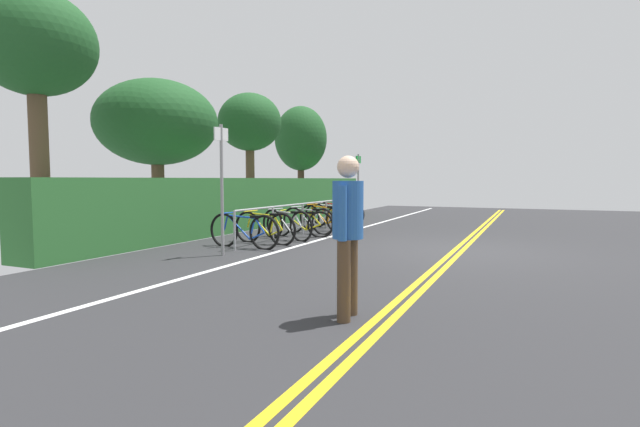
# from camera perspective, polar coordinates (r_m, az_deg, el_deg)

# --- Properties ---
(ground_plane) EXTENTS (30.88, 11.81, 0.05)m
(ground_plane) POSITION_cam_1_polar(r_m,az_deg,el_deg) (10.17, 16.14, -4.39)
(ground_plane) COLOR #2B2B2D
(centre_line_yellow_inner) EXTENTS (27.79, 0.10, 0.00)m
(centre_line_yellow_inner) POSITION_cam_1_polar(r_m,az_deg,el_deg) (10.16, 16.59, -4.26)
(centre_line_yellow_inner) COLOR gold
(centre_line_yellow_inner) RESTS_ON ground_plane
(centre_line_yellow_outer) EXTENTS (27.79, 0.10, 0.00)m
(centre_line_yellow_outer) POSITION_cam_1_polar(r_m,az_deg,el_deg) (10.18, 15.70, -4.22)
(centre_line_yellow_outer) COLOR gold
(centre_line_yellow_outer) RESTS_ON ground_plane
(bike_lane_stripe_white) EXTENTS (27.79, 0.12, 0.00)m
(bike_lane_stripe_white) POSITION_cam_1_polar(r_m,az_deg,el_deg) (11.10, -0.89, -3.38)
(bike_lane_stripe_white) COLOR white
(bike_lane_stripe_white) RESTS_ON ground_plane
(bike_rack) EXTENTS (6.27, 0.05, 0.83)m
(bike_rack) POSITION_cam_1_polar(r_m,az_deg,el_deg) (12.51, -2.10, 0.32)
(bike_rack) COLOR #9EA0A5
(bike_rack) RESTS_ON ground_plane
(bicycle_0) EXTENTS (0.46, 1.80, 0.77)m
(bicycle_0) POSITION_cam_1_polar(r_m,az_deg,el_deg) (10.23, -9.05, -2.05)
(bicycle_0) COLOR black
(bicycle_0) RESTS_ON ground_plane
(bicycle_1) EXTENTS (0.46, 1.72, 0.76)m
(bicycle_1) POSITION_cam_1_polar(r_m,az_deg,el_deg) (10.84, -6.61, -1.70)
(bicycle_1) COLOR black
(bicycle_1) RESTS_ON ground_plane
(bicycle_2) EXTENTS (0.67, 1.67, 0.76)m
(bicycle_2) POSITION_cam_1_polar(r_m,az_deg,el_deg) (11.54, -3.99, -1.33)
(bicycle_2) COLOR black
(bicycle_2) RESTS_ON ground_plane
(bicycle_3) EXTENTS (0.50, 1.74, 0.71)m
(bicycle_3) POSITION_cam_1_polar(r_m,az_deg,el_deg) (12.07, -2.43, -1.22)
(bicycle_3) COLOR black
(bicycle_3) RESTS_ON ground_plane
(bicycle_4) EXTENTS (0.49, 1.68, 0.74)m
(bicycle_4) POSITION_cam_1_polar(r_m,az_deg,el_deg) (12.81, -1.41, -0.83)
(bicycle_4) COLOR black
(bicycle_4) RESTS_ON ground_plane
(bicycle_5) EXTENTS (0.58, 1.69, 0.77)m
(bicycle_5) POSITION_cam_1_polar(r_m,az_deg,el_deg) (13.55, 0.35, -0.50)
(bicycle_5) COLOR black
(bicycle_5) RESTS_ON ground_plane
(bicycle_6) EXTENTS (0.46, 1.86, 0.78)m
(bicycle_6) POSITION_cam_1_polar(r_m,az_deg,el_deg) (14.22, 1.51, -0.26)
(bicycle_6) COLOR black
(bicycle_6) RESTS_ON ground_plane
(bicycle_7) EXTENTS (0.46, 1.77, 0.78)m
(bicycle_7) POSITION_cam_1_polar(r_m,az_deg,el_deg) (14.94, 2.08, -0.05)
(bicycle_7) COLOR black
(bicycle_7) RESTS_ON ground_plane
(pedestrian) EXTENTS (0.49, 0.32, 1.69)m
(pedestrian) POSITION_cam_1_polar(r_m,az_deg,el_deg) (4.95, 3.33, -1.43)
(pedestrian) COLOR #4C3826
(pedestrian) RESTS_ON ground_plane
(sign_post_near) EXTENTS (0.36, 0.07, 2.47)m
(sign_post_near) POSITION_cam_1_polar(r_m,az_deg,el_deg) (9.24, -11.61, 4.18)
(sign_post_near) COLOR gray
(sign_post_near) RESTS_ON ground_plane
(sign_post_far) EXTENTS (0.36, 0.06, 2.29)m
(sign_post_far) POSITION_cam_1_polar(r_m,az_deg,el_deg) (16.25, 4.57, 3.84)
(sign_post_far) COLOR gray
(sign_post_far) RESTS_ON ground_plane
(hedge_backdrop) EXTENTS (15.22, 0.84, 1.48)m
(hedge_backdrop) POSITION_cam_1_polar(r_m,az_deg,el_deg) (14.90, -7.25, 1.35)
(hedge_backdrop) COLOR #2D6B30
(hedge_backdrop) RESTS_ON ground_plane
(tree_near_left) EXTENTS (2.30, 2.30, 5.09)m
(tree_near_left) POSITION_cam_1_polar(r_m,az_deg,el_deg) (11.30, -30.81, 16.57)
(tree_near_left) COLOR brown
(tree_near_left) RESTS_ON ground_plane
(tree_mid) EXTENTS (3.27, 3.27, 4.13)m
(tree_mid) POSITION_cam_1_polar(r_m,az_deg,el_deg) (13.94, -18.86, 10.14)
(tree_mid) COLOR brown
(tree_mid) RESTS_ON ground_plane
(tree_far_right) EXTENTS (2.11, 2.11, 4.31)m
(tree_far_right) POSITION_cam_1_polar(r_m,az_deg,el_deg) (16.42, -8.37, 10.54)
(tree_far_right) COLOR brown
(tree_far_right) RESTS_ON ground_plane
(tree_extra) EXTENTS (2.14, 2.14, 4.42)m
(tree_extra) POSITION_cam_1_polar(r_m,az_deg,el_deg) (19.83, -2.30, 8.84)
(tree_extra) COLOR #473323
(tree_extra) RESTS_ON ground_plane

